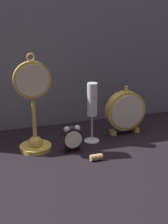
# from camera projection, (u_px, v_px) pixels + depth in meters

# --- Properties ---
(ground_plane) EXTENTS (4.00, 4.00, 0.00)m
(ground_plane) POSITION_uv_depth(u_px,v_px,m) (91.00, 153.00, 1.12)
(ground_plane) COLOR black
(fabric_backdrop_drape) EXTENTS (1.36, 0.01, 0.63)m
(fabric_backdrop_drape) POSITION_uv_depth(u_px,v_px,m) (66.00, 52.00, 1.31)
(fabric_backdrop_drape) COLOR slate
(fabric_backdrop_drape) RESTS_ON ground_plane
(pocket_watch_on_stand) EXTENTS (0.13, 0.12, 0.35)m
(pocket_watch_on_stand) POSITION_uv_depth(u_px,v_px,m) (34.00, 114.00, 1.11)
(pocket_watch_on_stand) COLOR gold
(pocket_watch_on_stand) RESTS_ON ground_plane
(alarm_clock_twin_bell) EXTENTS (0.08, 0.03, 0.10)m
(alarm_clock_twin_bell) POSITION_uv_depth(u_px,v_px,m) (72.00, 137.00, 1.12)
(alarm_clock_twin_bell) COLOR black
(alarm_clock_twin_bell) RESTS_ON ground_plane
(mantel_clock_silver) EXTENTS (0.16, 0.04, 0.20)m
(mantel_clock_silver) POSITION_uv_depth(u_px,v_px,m) (125.00, 111.00, 1.26)
(mantel_clock_silver) COLOR gold
(mantel_clock_silver) RESTS_ON ground_plane
(champagne_flute) EXTENTS (0.06, 0.06, 0.23)m
(champagne_flute) POSITION_uv_depth(u_px,v_px,m) (92.00, 104.00, 1.17)
(champagne_flute) COLOR silver
(champagne_flute) RESTS_ON ground_plane
(wine_cork) EXTENTS (0.04, 0.02, 0.02)m
(wine_cork) POSITION_uv_depth(u_px,v_px,m) (96.00, 157.00, 1.07)
(wine_cork) COLOR tan
(wine_cork) RESTS_ON ground_plane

